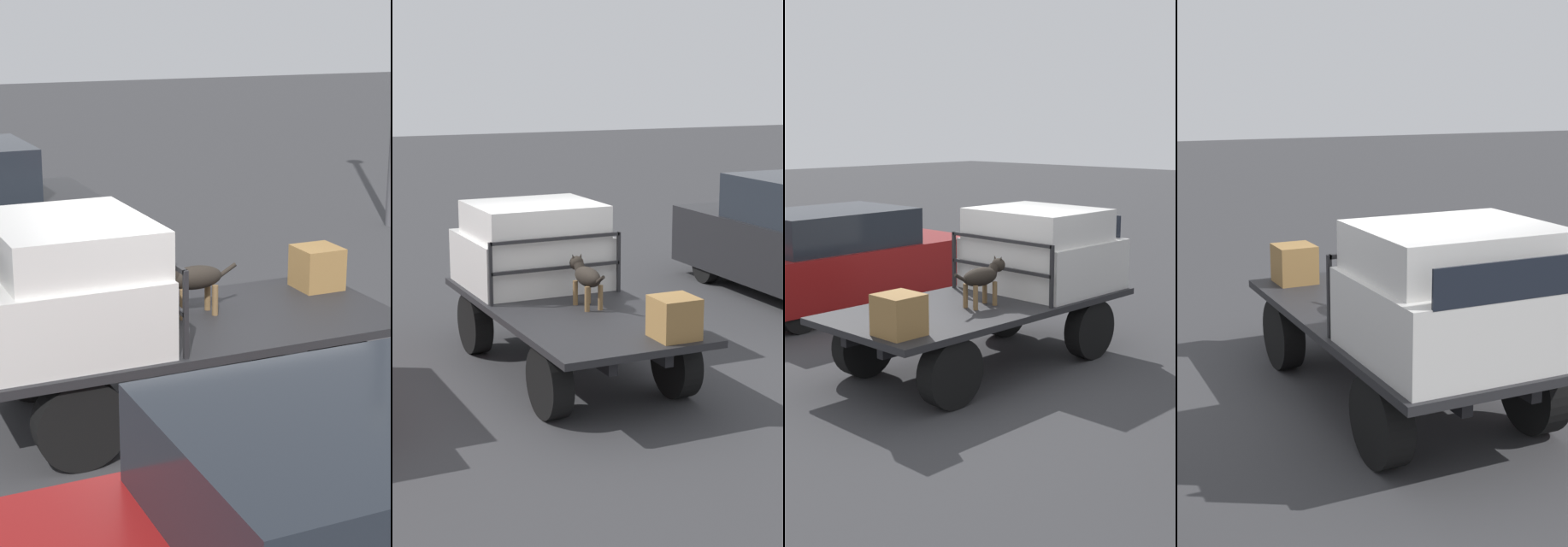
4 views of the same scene
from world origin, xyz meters
TOP-DOWN VIEW (x-y plane):
  - ground_plane at (0.00, 0.00)m, footprint 80.00×80.00m
  - flatbed_truck at (0.00, 0.00)m, footprint 4.07×1.86m
  - truck_cab at (1.17, 0.00)m, footprint 1.57×1.74m
  - truck_headboard at (0.35, 0.00)m, footprint 0.04×1.74m
  - dog at (-0.13, -0.17)m, footprint 0.87×0.23m
  - cargo_crate at (-1.71, -0.46)m, footprint 0.44×0.44m

SIDE VIEW (x-z plane):
  - ground_plane at x=0.00m, z-range 0.00..0.00m
  - flatbed_truck at x=0.00m, z-range 0.19..1.03m
  - cargo_crate at x=-1.71m, z-range 0.84..1.29m
  - dog at x=-0.13m, z-range 0.91..1.51m
  - truck_headboard at x=0.35m, z-range 0.97..1.74m
  - truck_cab at x=1.17m, z-range 0.82..1.91m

